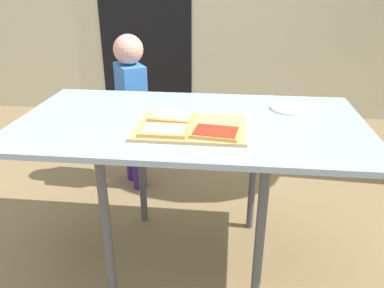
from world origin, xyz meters
name	(u,v)px	position (x,y,z in m)	size (l,w,h in m)	color
ground_plane	(190,259)	(0.00, 0.00, 0.00)	(16.00, 16.00, 0.00)	olive
house_door	(144,11)	(-0.69, 2.23, 1.00)	(0.90, 0.02, 2.00)	black
dining_table	(190,133)	(0.00, 0.00, 0.69)	(1.48, 0.81, 0.75)	#90A4B5
cutting_board	(191,127)	(0.02, -0.10, 0.76)	(0.44, 0.32, 0.01)	tan
pizza_slice_near_right	(216,132)	(0.12, -0.18, 0.77)	(0.19, 0.15, 0.02)	gold
pizza_slice_far_left	(172,117)	(-0.07, -0.03, 0.77)	(0.20, 0.15, 0.02)	gold
pizza_slice_near_left	(164,130)	(-0.08, -0.18, 0.77)	(0.18, 0.13, 0.02)	gold
plate_white_right	(292,108)	(0.45, 0.19, 0.75)	(0.19, 0.19, 0.01)	white
child_left	(132,102)	(-0.46, 0.73, 0.58)	(0.25, 0.28, 1.00)	#3A1F66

